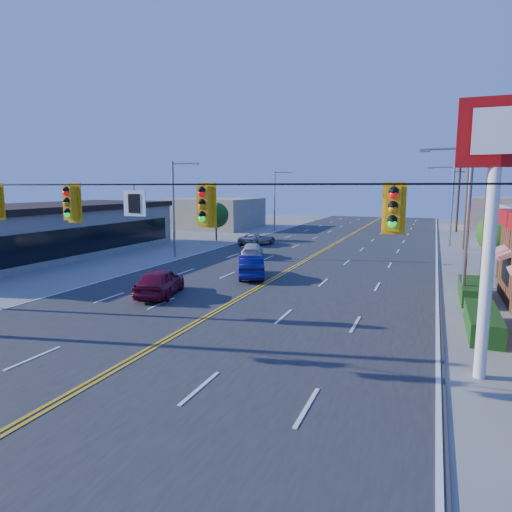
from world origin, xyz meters
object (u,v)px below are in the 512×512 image
(car_white, at_px, (252,251))
(car_silver, at_px, (257,239))
(kfc_pylon, at_px, (494,183))
(car_magenta, at_px, (160,283))
(car_blue, at_px, (250,267))
(signal_span, at_px, (99,221))

(car_white, distance_m, car_silver, 7.86)
(kfc_pylon, relative_size, car_white, 2.10)
(car_magenta, bearing_deg, car_silver, -97.69)
(car_blue, distance_m, car_silver, 16.58)
(car_blue, bearing_deg, kfc_pylon, 112.53)
(car_silver, bearing_deg, signal_span, 115.56)
(car_magenta, bearing_deg, car_white, -103.35)
(signal_span, bearing_deg, car_blue, 95.23)
(car_magenta, xyz_separation_m, car_blue, (2.69, 6.46, -0.01))
(kfc_pylon, xyz_separation_m, car_magenta, (-15.27, 5.44, -5.28))
(signal_span, distance_m, car_blue, 16.49)
(kfc_pylon, xyz_separation_m, car_white, (-15.71, 20.04, -5.46))
(kfc_pylon, relative_size, car_silver, 1.90)
(signal_span, relative_size, car_silver, 5.44)
(kfc_pylon, distance_m, car_blue, 18.10)
(kfc_pylon, bearing_deg, car_silver, 123.39)
(car_magenta, bearing_deg, kfc_pylon, 145.29)
(signal_span, xyz_separation_m, car_magenta, (-4.15, 9.44, -4.13))
(car_white, bearing_deg, kfc_pylon, 110.43)
(car_blue, relative_size, car_silver, 1.01)
(car_magenta, height_order, car_silver, car_magenta)
(car_blue, xyz_separation_m, car_white, (-3.14, 8.14, -0.16))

